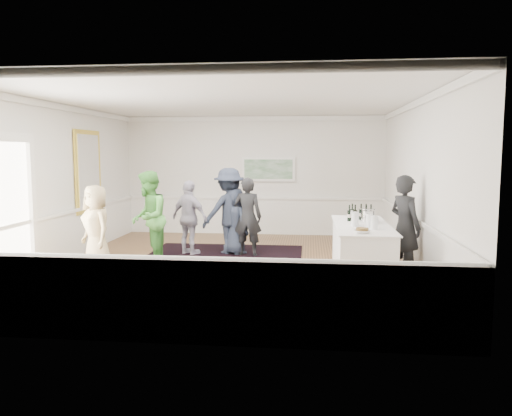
# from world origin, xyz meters

# --- Properties ---
(floor) EXTENTS (8.00, 8.00, 0.00)m
(floor) POSITION_xyz_m (0.00, 0.00, 0.00)
(floor) COLOR brown
(floor) RESTS_ON ground
(ceiling) EXTENTS (7.00, 8.00, 0.02)m
(ceiling) POSITION_xyz_m (0.00, 0.00, 3.20)
(ceiling) COLOR white
(ceiling) RESTS_ON wall_back
(wall_left) EXTENTS (0.02, 8.00, 3.20)m
(wall_left) POSITION_xyz_m (-3.50, 0.00, 1.60)
(wall_left) COLOR white
(wall_left) RESTS_ON floor
(wall_right) EXTENTS (0.02, 8.00, 3.20)m
(wall_right) POSITION_xyz_m (3.50, 0.00, 1.60)
(wall_right) COLOR white
(wall_right) RESTS_ON floor
(wall_back) EXTENTS (7.00, 0.02, 3.20)m
(wall_back) POSITION_xyz_m (0.00, 4.00, 1.60)
(wall_back) COLOR white
(wall_back) RESTS_ON floor
(wall_front) EXTENTS (7.00, 0.02, 3.20)m
(wall_front) POSITION_xyz_m (0.00, -4.00, 1.60)
(wall_front) COLOR white
(wall_front) RESTS_ON floor
(wainscoting) EXTENTS (7.00, 8.00, 1.00)m
(wainscoting) POSITION_xyz_m (0.00, 0.00, 0.50)
(wainscoting) COLOR white
(wainscoting) RESTS_ON floor
(mirror) EXTENTS (0.05, 1.25, 1.85)m
(mirror) POSITION_xyz_m (-3.45, 1.30, 1.80)
(mirror) COLOR yellow
(mirror) RESTS_ON wall_left
(doorway) EXTENTS (0.10, 1.78, 2.56)m
(doorway) POSITION_xyz_m (-3.45, -1.90, 1.42)
(doorway) COLOR white
(doorway) RESTS_ON wall_left
(landscape_painting) EXTENTS (1.44, 0.06, 0.66)m
(landscape_painting) POSITION_xyz_m (0.40, 3.95, 1.78)
(landscape_painting) COLOR white
(landscape_painting) RESTS_ON wall_back
(area_rug) EXTENTS (3.33, 4.37, 0.02)m
(area_rug) POSITION_xyz_m (-0.31, 0.09, 0.01)
(area_rug) COLOR black
(area_rug) RESTS_ON floor
(serving_table) EXTENTS (0.93, 2.46, 1.00)m
(serving_table) POSITION_xyz_m (2.41, -0.84, 0.50)
(serving_table) COLOR white
(serving_table) RESTS_ON floor
(bartender) EXTENTS (0.74, 0.80, 1.84)m
(bartender) POSITION_xyz_m (3.20, -0.51, 0.92)
(bartender) COLOR black
(bartender) RESTS_ON floor
(guest_tan) EXTENTS (0.94, 0.92, 1.63)m
(guest_tan) POSITION_xyz_m (-2.42, -0.69, 0.82)
(guest_tan) COLOR tan
(guest_tan) RESTS_ON floor
(guest_green) EXTENTS (0.85, 1.01, 1.87)m
(guest_green) POSITION_xyz_m (-1.68, 0.10, 0.93)
(guest_green) COLOR #51A843
(guest_green) RESTS_ON floor
(guest_lilac) EXTENTS (1.03, 0.81, 1.63)m
(guest_lilac) POSITION_xyz_m (-1.08, 1.05, 0.81)
(guest_lilac) COLOR #B3ADC2
(guest_lilac) RESTS_ON floor
(guest_dark_a) EXTENTS (1.41, 1.26, 1.89)m
(guest_dark_a) POSITION_xyz_m (-0.24, 1.28, 0.95)
(guest_dark_a) COLOR #212838
(guest_dark_a) RESTS_ON floor
(guest_dark_b) EXTENTS (0.64, 0.44, 1.70)m
(guest_dark_b) POSITION_xyz_m (0.19, 1.07, 0.85)
(guest_dark_b) COLOR black
(guest_dark_b) RESTS_ON floor
(guest_navy) EXTENTS (0.82, 0.84, 1.46)m
(guest_navy) POSITION_xyz_m (-0.10, 1.22, 0.73)
(guest_navy) COLOR #212838
(guest_navy) RESTS_ON floor
(wine_bottles) EXTENTS (0.47, 0.30, 0.31)m
(wine_bottles) POSITION_xyz_m (2.43, -0.32, 1.15)
(wine_bottles) COLOR black
(wine_bottles) RESTS_ON serving_table
(juice_pitchers) EXTENTS (0.40, 0.60, 0.24)m
(juice_pitchers) POSITION_xyz_m (2.40, -1.15, 1.12)
(juice_pitchers) COLOR #63A83C
(juice_pitchers) RESTS_ON serving_table
(ice_bucket) EXTENTS (0.26, 0.26, 0.25)m
(ice_bucket) POSITION_xyz_m (2.53, -0.61, 1.11)
(ice_bucket) COLOR silver
(ice_bucket) RESTS_ON serving_table
(nut_bowl) EXTENTS (0.25, 0.25, 0.08)m
(nut_bowl) POSITION_xyz_m (2.32, -1.79, 1.03)
(nut_bowl) COLOR white
(nut_bowl) RESTS_ON serving_table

